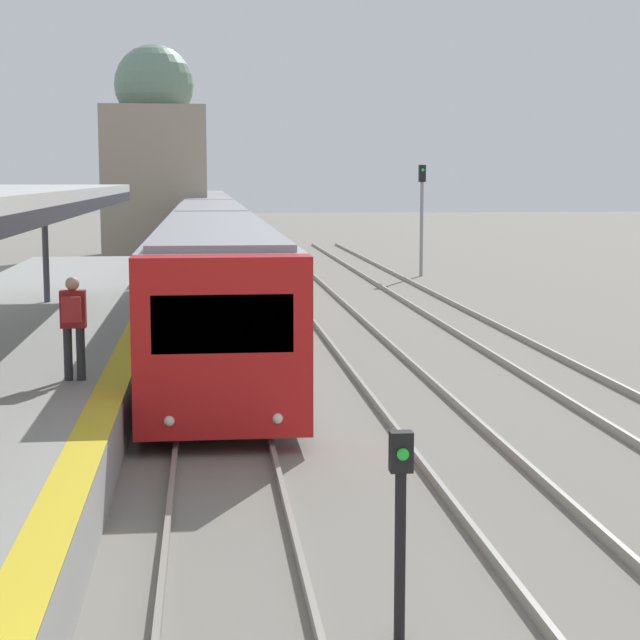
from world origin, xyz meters
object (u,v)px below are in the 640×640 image
at_px(signal_mast_far, 422,206).
at_px(signal_post_near, 401,513).
at_px(person_on_platform, 73,320).
at_px(train_near, 210,229).

bearing_deg(signal_mast_far, signal_post_near, -101.85).
bearing_deg(signal_post_near, signal_mast_far, 78.15).
distance_m(person_on_platform, signal_mast_far, 28.94).
height_order(signal_post_near, signal_mast_far, signal_mast_far).
bearing_deg(signal_mast_far, train_near, 144.88).
bearing_deg(person_on_platform, signal_post_near, -65.24).
bearing_deg(signal_post_near, train_near, 92.00).
distance_m(person_on_platform, train_near, 32.94).
height_order(train_near, signal_post_near, train_near).
relative_size(train_near, signal_mast_far, 14.98).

